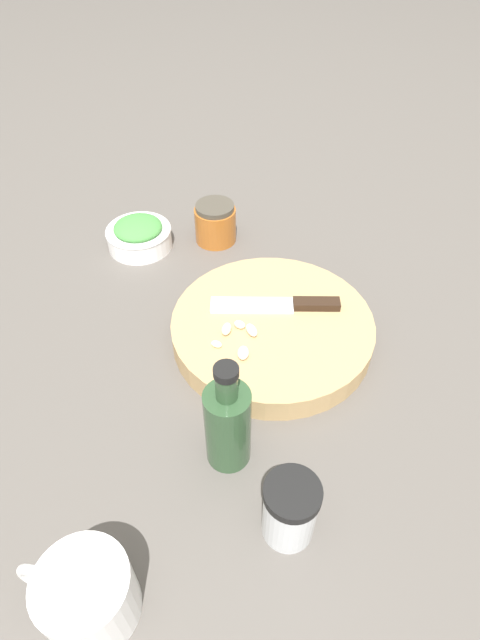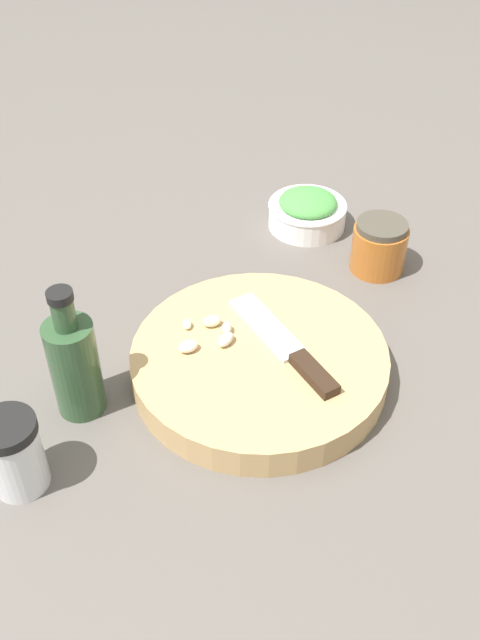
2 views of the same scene
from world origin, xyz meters
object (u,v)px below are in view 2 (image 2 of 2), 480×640
at_px(honey_jar, 379,246).
at_px(herb_bowl, 307,211).
at_px(oil_bottle, 74,364).
at_px(cutting_board, 259,363).
at_px(chef_knife, 289,348).
at_px(garlic_cloves, 209,334).
at_px(spice_jar, 14,454).

bearing_deg(honey_jar, herb_bowl, 93.99).
bearing_deg(herb_bowl, oil_bottle, -163.60).
xyz_separation_m(herb_bowl, oil_bottle, (-0.46, -0.14, 0.04)).
bearing_deg(cutting_board, honey_jar, 14.97).
xyz_separation_m(chef_knife, oil_bottle, (-0.23, 0.10, 0.02)).
distance_m(garlic_cloves, oil_bottle, 0.17).
relative_size(spice_jar, honey_jar, 1.18).
bearing_deg(spice_jar, cutting_board, -4.25).
bearing_deg(chef_knife, garlic_cloves, 135.62).
bearing_deg(chef_knife, cutting_board, 150.20).
relative_size(chef_knife, oil_bottle, 1.19).
relative_size(garlic_cloves, honey_jar, 1.01).
bearing_deg(herb_bowl, cutting_board, -140.23).
bearing_deg(spice_jar, herb_bowl, 19.21).
bearing_deg(spice_jar, honey_jar, 5.05).
bearing_deg(oil_bottle, chef_knife, -24.41).
bearing_deg(spice_jar, garlic_cloves, 7.18).
bearing_deg(oil_bottle, herb_bowl, 16.40).
distance_m(spice_jar, honey_jar, 0.57).
distance_m(cutting_board, herb_bowl, 0.34).
distance_m(cutting_board, oil_bottle, 0.22).
bearing_deg(chef_knife, herb_bowl, 51.27).
bearing_deg(garlic_cloves, cutting_board, -57.76).
distance_m(garlic_cloves, spice_jar, 0.27).
xyz_separation_m(garlic_cloves, herb_bowl, (0.30, 0.16, -0.02)).
height_order(herb_bowl, honey_jar, honey_jar).
bearing_deg(garlic_cloves, oil_bottle, 170.62).
relative_size(cutting_board, spice_jar, 3.36).
height_order(cutting_board, chef_knife, chef_knife).
distance_m(chef_knife, oil_bottle, 0.25).
bearing_deg(honey_jar, chef_knife, -159.09).
bearing_deg(garlic_cloves, spice_jar, -172.82).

